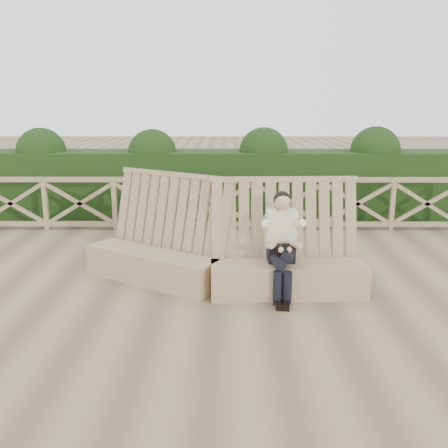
{
  "coord_description": "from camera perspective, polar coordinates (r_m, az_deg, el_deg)",
  "views": [
    {
      "loc": [
        0.17,
        -6.55,
        2.65
      ],
      "look_at": [
        0.13,
        0.4,
        0.9
      ],
      "focal_mm": 40.0,
      "sensor_mm": 36.0,
      "label": 1
    }
  ],
  "objects": [
    {
      "name": "bench",
      "position": [
        7.19,
        -0.6,
        -4.11
      ],
      "size": [
        4.08,
        1.8,
        1.59
      ],
      "rotation": [
        0.0,
        0.0,
        -0.21
      ],
      "color": "#82674A",
      "rests_on": "ground"
    },
    {
      "name": "hedge",
      "position": [
        11.41,
        -0.56,
        4.55
      ],
      "size": [
        12.0,
        1.2,
        1.5
      ],
      "primitive_type": "cube",
      "color": "black",
      "rests_on": "ground"
    },
    {
      "name": "woman",
      "position": [
        6.82,
        6.62,
        -1.96
      ],
      "size": [
        0.42,
        0.88,
        1.44
      ],
      "rotation": [
        0.0,
        0.0,
        0.05
      ],
      "color": "black",
      "rests_on": "ground"
    },
    {
      "name": "guardrail",
      "position": [
        10.26,
        -0.66,
        2.35
      ],
      "size": [
        10.1,
        0.09,
        1.1
      ],
      "color": "olive",
      "rests_on": "ground"
    },
    {
      "name": "ground",
      "position": [
        7.06,
        -1.11,
        -7.89
      ],
      "size": [
        60.0,
        60.0,
        0.0
      ],
      "primitive_type": "plane",
      "color": "brown",
      "rests_on": "ground"
    }
  ]
}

